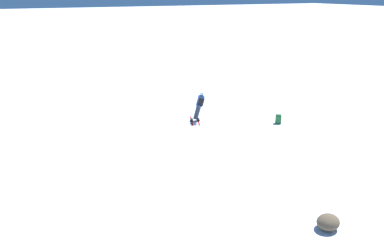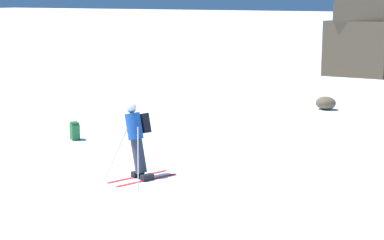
% 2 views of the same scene
% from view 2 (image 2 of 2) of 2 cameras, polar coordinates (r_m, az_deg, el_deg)
% --- Properties ---
extents(ground_plane, '(300.00, 300.00, 0.00)m').
position_cam_2_polar(ground_plane, '(14.81, -7.36, -4.71)').
color(ground_plane, white).
extents(skier, '(1.30, 1.66, 1.71)m').
position_cam_2_polar(skier, '(14.29, -4.94, -1.39)').
color(skier, red).
rests_on(skier, ground).
extents(rock_pillar, '(3.09, 2.72, 7.88)m').
position_cam_2_polar(rock_pillar, '(33.64, 14.85, 9.48)').
color(rock_pillar, brown).
rests_on(rock_pillar, ground).
extents(spare_backpack, '(0.37, 0.35, 0.50)m').
position_cam_2_polar(spare_backpack, '(18.31, -10.37, -0.98)').
color(spare_backpack, '#236633').
rests_on(spare_backpack, ground).
extents(exposed_boulder_0, '(0.72, 0.61, 0.47)m').
position_cam_2_polar(exposed_boulder_0, '(23.28, 11.80, 1.49)').
color(exposed_boulder_0, brown).
rests_on(exposed_boulder_0, ground).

